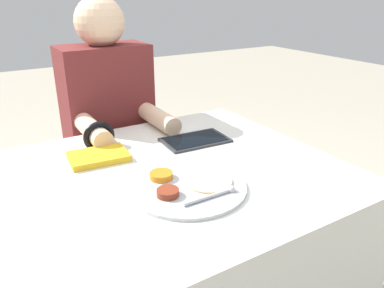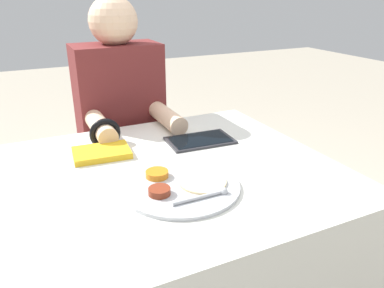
% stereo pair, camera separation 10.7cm
% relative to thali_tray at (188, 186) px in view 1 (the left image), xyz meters
% --- Properties ---
extents(dining_table, '(1.02, 0.87, 0.77)m').
position_rel_thali_tray_xyz_m(dining_table, '(-0.00, 0.12, -0.39)').
color(dining_table, silver).
rests_on(dining_table, ground_plane).
extents(thali_tray, '(0.32, 0.32, 0.03)m').
position_rel_thali_tray_xyz_m(thali_tray, '(0.00, 0.00, 0.00)').
color(thali_tray, '#B7BABF').
rests_on(thali_tray, dining_table).
extents(red_notebook, '(0.19, 0.14, 0.02)m').
position_rel_thali_tray_xyz_m(red_notebook, '(-0.15, 0.31, 0.00)').
color(red_notebook, silver).
rests_on(red_notebook, dining_table).
extents(tablet_device, '(0.24, 0.16, 0.01)m').
position_rel_thali_tray_xyz_m(tablet_device, '(0.20, 0.28, -0.00)').
color(tablet_device, '#28282D').
rests_on(tablet_device, dining_table).
extents(person_diner, '(0.36, 0.45, 1.25)m').
position_rel_thali_tray_xyz_m(person_diner, '(0.02, 0.69, -0.18)').
color(person_diner, black).
rests_on(person_diner, ground_plane).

